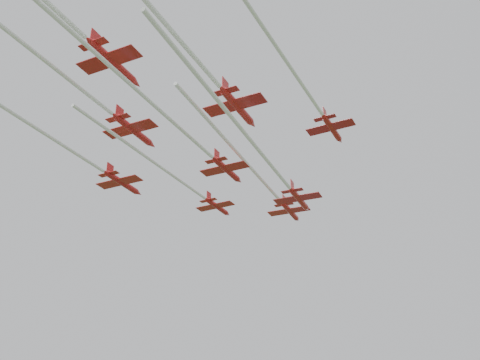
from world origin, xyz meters
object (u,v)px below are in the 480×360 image
(jet_row3_mid, at_px, (185,132))
(jet_row4_left, at_px, (58,70))
(jet_row3_left, at_px, (58,142))
(jet_row4_right, at_px, (191,53))
(jet_row2_left, at_px, (189,187))
(jet_trail_solo, at_px, (50,4))
(jet_row3_right, at_px, (303,86))
(jet_lead, at_px, (268,187))
(jet_row2_right, at_px, (271,165))

(jet_row3_mid, relative_size, jet_row4_left, 0.85)
(jet_row3_left, relative_size, jet_row4_right, 1.14)
(jet_row2_left, relative_size, jet_trail_solo, 0.91)
(jet_row3_left, xyz_separation_m, jet_row3_right, (43.77, -3.76, -0.63))
(jet_lead, height_order, jet_row4_right, jet_lead)
(jet_row2_right, xyz_separation_m, jet_row3_right, (9.51, -17.65, 2.55))
(jet_row3_right, bearing_deg, jet_row2_right, 127.40)
(jet_row3_mid, xyz_separation_m, jet_row4_left, (-12.41, -16.70, 2.93))
(jet_row2_right, distance_m, jet_row3_right, 20.21)
(jet_lead, distance_m, jet_row2_right, 17.25)
(jet_row3_mid, xyz_separation_m, jet_row4_right, (7.01, -14.52, 2.79))
(jet_row2_right, distance_m, jet_trail_solo, 44.84)
(jet_lead, height_order, jet_row3_mid, jet_lead)
(jet_row3_right, bearing_deg, jet_row3_left, -175.81)
(jet_row2_left, bearing_deg, jet_trail_solo, -77.76)
(jet_row4_left, height_order, jet_trail_solo, jet_row4_left)
(jet_row4_right, bearing_deg, jet_row4_left, -165.90)
(jet_row3_right, distance_m, jet_row4_left, 34.87)
(jet_lead, distance_m, jet_row4_left, 49.86)
(jet_row3_right, height_order, jet_row4_right, jet_row4_right)
(jet_row3_left, xyz_separation_m, jet_trail_solo, (18.35, -27.89, 0.17))
(jet_row2_left, xyz_separation_m, jet_row3_mid, (7.67, -19.71, -0.43))
(jet_row3_right, relative_size, jet_trail_solo, 0.97)
(jet_row3_left, distance_m, jet_row4_right, 33.87)
(jet_row4_left, xyz_separation_m, jet_trail_solo, (7.04, -11.46, -0.41))
(jet_lead, relative_size, jet_row3_left, 0.86)
(jet_lead, xyz_separation_m, jet_row2_left, (-13.38, -10.05, -2.46))
(jet_row3_mid, distance_m, jet_row4_right, 16.36)
(jet_row2_left, xyz_separation_m, jet_row4_left, (-4.73, -36.41, 2.50))
(jet_row2_left, distance_m, jet_trail_solo, 47.97)
(jet_row3_right, bearing_deg, jet_row3_mid, 177.75)
(jet_row3_left, height_order, jet_row4_right, jet_row4_right)
(jet_lead, relative_size, jet_trail_solo, 1.12)
(jet_row2_right, xyz_separation_m, jet_row4_right, (-3.54, -28.14, 3.62))
(jet_lead, height_order, jet_row3_left, jet_lead)
(jet_row3_left, xyz_separation_m, jet_row3_mid, (23.72, 0.27, -2.35))
(jet_lead, relative_size, jet_row2_left, 1.23)
(jet_row2_left, height_order, jet_row4_left, jet_row4_left)
(jet_row3_mid, bearing_deg, jet_lead, 87.23)
(jet_row4_left, distance_m, jet_row4_right, 19.54)
(jet_row2_left, relative_size, jet_row3_right, 0.93)
(jet_row2_left, distance_m, jet_row4_right, 37.32)
(jet_row3_right, distance_m, jet_row4_right, 16.78)
(jet_lead, xyz_separation_m, jet_row3_mid, (-5.70, -29.76, -2.89))
(jet_row2_right, bearing_deg, jet_row2_left, 166.97)
(jet_row3_left, bearing_deg, jet_row2_left, 58.89)
(jet_row3_left, relative_size, jet_row3_mid, 1.18)
(jet_row2_left, height_order, jet_row3_mid, jet_row2_left)
(jet_row4_left, bearing_deg, jet_row3_mid, 61.00)
(jet_row3_left, bearing_deg, jet_row4_right, -17.23)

